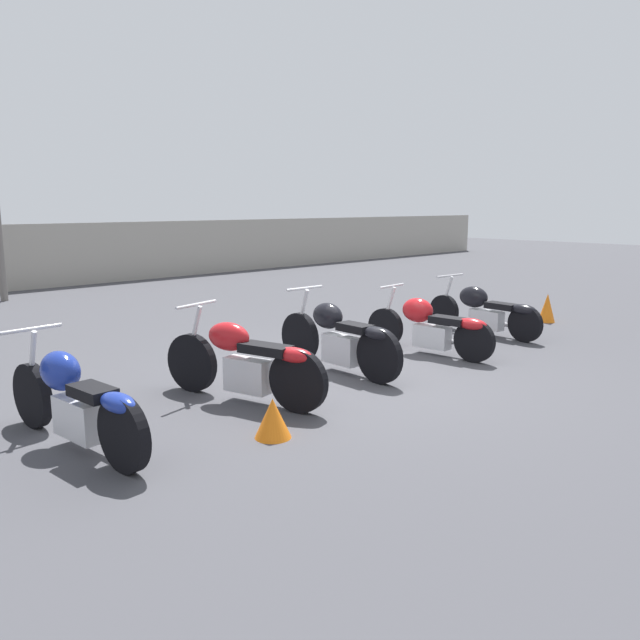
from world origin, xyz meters
TOP-DOWN VIEW (x-y plane):
  - ground_plane at (0.00, 0.00)m, footprint 60.00×60.00m
  - fence_back at (0.00, 11.15)m, footprint 40.00×0.04m
  - motorcycle_slot_0 at (-3.45, -0.03)m, footprint 0.57×2.22m
  - motorcycle_slot_1 at (-1.57, 0.00)m, footprint 0.80×2.09m
  - motorcycle_slot_2 at (0.06, 0.16)m, footprint 0.62×2.15m
  - motorcycle_slot_3 at (1.69, -0.07)m, footprint 0.60×2.07m
  - motorcycle_slot_4 at (3.48, 0.14)m, footprint 0.70×2.17m
  - traffic_cone_near at (-2.04, -1.04)m, footprint 0.34×0.34m
  - traffic_cone_far at (5.31, -0.07)m, footprint 0.30×0.30m

SIDE VIEW (x-z plane):
  - ground_plane at x=0.00m, z-range 0.00..0.00m
  - traffic_cone_near at x=-2.04m, z-range 0.00..0.38m
  - traffic_cone_far at x=5.31m, z-range 0.00..0.53m
  - motorcycle_slot_4 at x=3.48m, z-range -0.06..0.88m
  - motorcycle_slot_3 at x=1.69m, z-range -0.06..0.89m
  - motorcycle_slot_0 at x=-3.45m, z-range -0.06..0.94m
  - motorcycle_slot_2 at x=0.06m, z-range -0.07..0.97m
  - motorcycle_slot_1 at x=-1.57m, z-range -0.07..0.97m
  - fence_back at x=0.00m, z-range 0.00..1.65m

